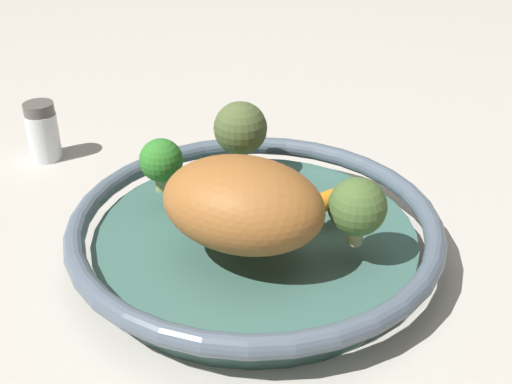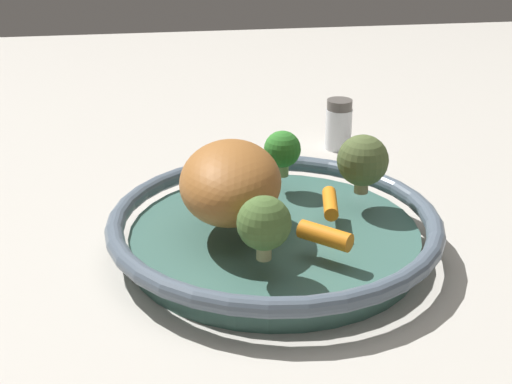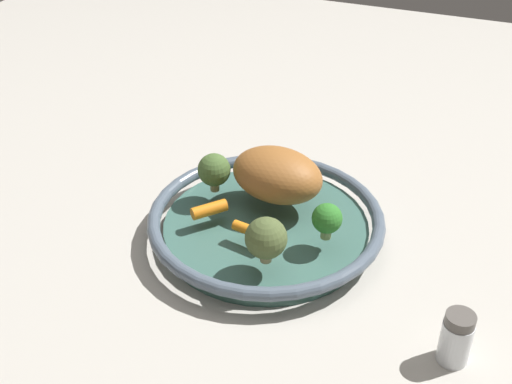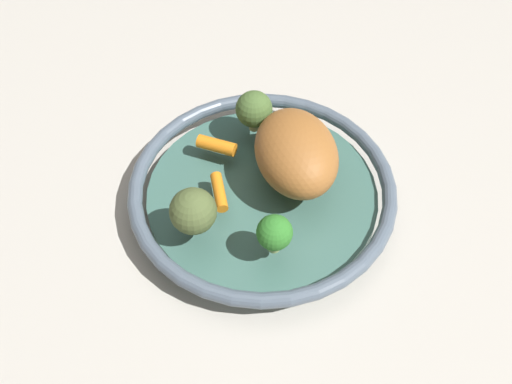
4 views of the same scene
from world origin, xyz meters
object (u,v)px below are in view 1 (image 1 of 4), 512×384
at_px(salt_shaker, 43,132).
at_px(roast_chicken_piece, 240,204).
at_px(broccoli_floret_edge, 161,161).
at_px(broccoli_floret_large, 357,207).
at_px(baby_carrot_center, 266,178).
at_px(serving_bowl, 255,233).
at_px(broccoli_floret_small, 240,129).
at_px(baby_carrot_back, 340,196).

bearing_deg(salt_shaker, roast_chicken_piece, 147.25).
xyz_separation_m(roast_chicken_piece, broccoli_floret_edge, (0.10, -0.07, -0.01)).
bearing_deg(salt_shaker, broccoli_floret_edge, 149.22).
bearing_deg(broccoli_floret_large, baby_carrot_center, -41.38).
relative_size(serving_bowl, salt_shaker, 4.87).
bearing_deg(broccoli_floret_edge, serving_bowl, 165.64).
bearing_deg(baby_carrot_center, broccoli_floret_small, -49.78).
distance_m(broccoli_floret_large, salt_shaker, 0.43).
bearing_deg(baby_carrot_center, roast_chicken_piece, 89.35).
bearing_deg(broccoli_floret_large, broccoli_floret_edge, -14.84).
height_order(baby_carrot_back, salt_shaker, salt_shaker).
height_order(broccoli_floret_edge, salt_shaker, broccoli_floret_edge).
height_order(serving_bowl, roast_chicken_piece, roast_chicken_piece).
bearing_deg(salt_shaker, baby_carrot_back, 164.01).
relative_size(serving_bowl, roast_chicken_piece, 2.46).
height_order(baby_carrot_back, baby_carrot_center, baby_carrot_back).
bearing_deg(salt_shaker, baby_carrot_center, 164.18).
distance_m(baby_carrot_center, broccoli_floret_edge, 0.11).
relative_size(baby_carrot_back, broccoli_floret_edge, 0.98).
bearing_deg(roast_chicken_piece, serving_bowl, -93.60).
height_order(roast_chicken_piece, broccoli_floret_edge, roast_chicken_piece).
distance_m(serving_bowl, broccoli_floret_edge, 0.12).
relative_size(baby_carrot_center, salt_shaker, 0.78).
distance_m(broccoli_floret_edge, broccoli_floret_small, 0.10).
bearing_deg(broccoli_floret_small, broccoli_floret_edge, 52.54).
height_order(roast_chicken_piece, salt_shaker, roast_chicken_piece).
bearing_deg(roast_chicken_piece, broccoli_floret_edge, -36.50).
xyz_separation_m(baby_carrot_center, broccoli_floret_large, (-0.10, 0.09, 0.03)).
height_order(serving_bowl, baby_carrot_back, baby_carrot_back).
bearing_deg(serving_bowl, broccoli_floret_small, -69.22).
xyz_separation_m(serving_bowl, baby_carrot_back, (-0.08, -0.04, 0.03)).
relative_size(serving_bowl, broccoli_floret_edge, 6.49).
bearing_deg(roast_chicken_piece, broccoli_floret_small, -76.30).
height_order(serving_bowl, broccoli_floret_edge, broccoli_floret_edge).
bearing_deg(baby_carrot_back, baby_carrot_center, -16.65).
bearing_deg(salt_shaker, serving_bowl, 154.28).
bearing_deg(roast_chicken_piece, salt_shaker, -32.75).
xyz_separation_m(serving_bowl, baby_carrot_center, (0.00, -0.06, 0.03)).
bearing_deg(roast_chicken_piece, baby_carrot_center, -90.65).
height_order(baby_carrot_center, salt_shaker, salt_shaker).
xyz_separation_m(roast_chicken_piece, salt_shaker, (0.30, -0.19, -0.05)).
xyz_separation_m(broccoli_floret_small, broccoli_floret_large, (-0.14, 0.13, -0.00)).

